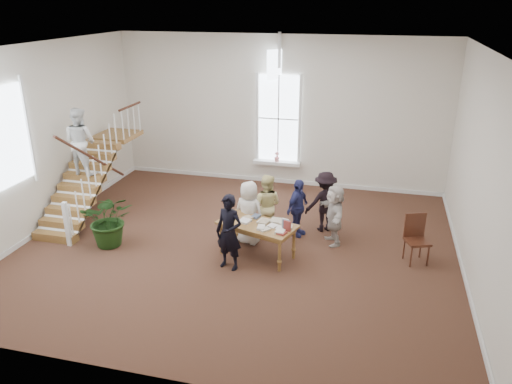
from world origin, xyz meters
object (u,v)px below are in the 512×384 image
(police_officer, at_px, (229,232))
(person_yellow, at_px, (266,205))
(library_table, at_px, (258,227))
(floor_plant, at_px, (109,219))
(elderly_woman, at_px, (249,213))
(woman_cluster_a, at_px, (298,208))
(woman_cluster_c, at_px, (334,215))
(woman_cluster_b, at_px, (325,202))
(side_chair, at_px, (416,235))

(police_officer, relative_size, person_yellow, 1.07)
(library_table, bearing_deg, floor_plant, -157.49)
(police_officer, distance_m, elderly_woman, 1.26)
(woman_cluster_a, bearing_deg, woman_cluster_c, -80.65)
(police_officer, height_order, elderly_woman, police_officer)
(woman_cluster_b, bearing_deg, library_table, 23.47)
(person_yellow, height_order, side_chair, person_yellow)
(woman_cluster_a, relative_size, woman_cluster_b, 0.94)
(elderly_woman, bearing_deg, woman_cluster_c, -151.69)
(library_table, xyz_separation_m, side_chair, (3.39, 0.66, -0.10))
(police_officer, bearing_deg, woman_cluster_c, 55.16)
(woman_cluster_a, distance_m, woman_cluster_c, 0.92)
(person_yellow, height_order, woman_cluster_b, person_yellow)
(library_table, distance_m, woman_cluster_c, 1.89)
(woman_cluster_b, bearing_deg, person_yellow, -5.42)
(woman_cluster_c, bearing_deg, woman_cluster_b, -175.67)
(library_table, xyz_separation_m, woman_cluster_c, (1.56, 1.07, 0.01))
(elderly_woman, bearing_deg, person_yellow, -106.22)
(library_table, height_order, woman_cluster_b, woman_cluster_b)
(library_table, xyz_separation_m, woman_cluster_b, (1.26, 1.72, 0.05))
(woman_cluster_b, bearing_deg, woman_cluster_a, 6.68)
(police_officer, height_order, side_chair, police_officer)
(woman_cluster_a, height_order, floor_plant, woman_cluster_a)
(woman_cluster_b, bearing_deg, elderly_woman, 4.10)
(person_yellow, xyz_separation_m, woman_cluster_b, (1.34, 0.62, -0.01))
(side_chair, bearing_deg, person_yellow, 151.45)
(woman_cluster_c, distance_m, side_chair, 1.88)
(woman_cluster_a, distance_m, side_chair, 2.80)
(police_officer, bearing_deg, library_table, 68.88)
(floor_plant, relative_size, side_chair, 1.20)
(library_table, xyz_separation_m, police_officer, (-0.47, -0.65, 0.12))
(police_officer, height_order, woman_cluster_b, police_officer)
(woman_cluster_a, height_order, woman_cluster_b, woman_cluster_b)
(library_table, distance_m, side_chair, 3.46)
(woman_cluster_b, relative_size, floor_plant, 1.17)
(floor_plant, height_order, side_chair, floor_plant)
(floor_plant, bearing_deg, side_chair, 8.06)
(library_table, relative_size, woman_cluster_c, 1.29)
(police_officer, xyz_separation_m, woman_cluster_c, (2.04, 1.72, -0.11))
(side_chair, bearing_deg, police_officer, 177.38)
(elderly_woman, relative_size, floor_plant, 1.17)
(woman_cluster_a, relative_size, woman_cluster_c, 0.99)
(police_officer, bearing_deg, floor_plant, -171.31)
(woman_cluster_b, bearing_deg, floor_plant, -7.05)
(floor_plant, xyz_separation_m, side_chair, (6.88, 0.98, -0.04))
(library_table, height_order, floor_plant, floor_plant)
(woman_cluster_b, height_order, side_chair, woman_cluster_b)
(police_officer, relative_size, elderly_woman, 1.09)
(side_chair, bearing_deg, woman_cluster_c, 146.13)
(woman_cluster_a, distance_m, woman_cluster_b, 0.75)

